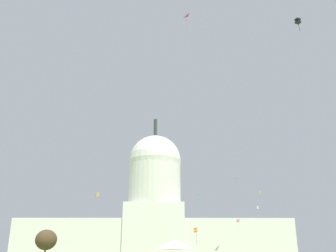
% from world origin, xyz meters
% --- Properties ---
extents(capitol_building, '(132.61, 27.25, 73.29)m').
position_xyz_m(capitol_building, '(-5.57, 160.98, 21.03)').
color(capitol_building, silver).
rests_on(capitol_building, ground_plane).
extents(tree_west_near, '(9.44, 9.35, 10.75)m').
position_xyz_m(tree_west_near, '(-39.03, 96.74, 7.49)').
color(tree_west_near, '#4C3823').
rests_on(tree_west_near, ground_plane).
extents(kite_orange_low, '(1.26, 1.21, 4.71)m').
position_xyz_m(kite_orange_low, '(8.15, 76.50, 9.27)').
color(kite_orange_low, orange).
extents(kite_pink_low, '(1.18, 1.12, 4.48)m').
position_xyz_m(kite_pink_low, '(26.92, 111.59, 14.90)').
color(kite_pink_low, pink).
extents(kite_green_mid, '(1.91, 1.75, 3.17)m').
position_xyz_m(kite_green_mid, '(31.41, 131.90, 34.48)').
color(kite_green_mid, green).
extents(kite_turquoise_mid, '(1.41, 1.35, 3.70)m').
position_xyz_m(kite_turquoise_mid, '(9.90, 88.53, 20.40)').
color(kite_turquoise_mid, teal).
extents(kite_magenta_high, '(1.38, 1.74, 2.88)m').
position_xyz_m(kite_magenta_high, '(4.84, 43.00, 54.76)').
color(kite_magenta_high, '#D1339E').
extents(kite_white_mid, '(0.74, 0.68, 0.95)m').
position_xyz_m(kite_white_mid, '(34.76, 112.67, 19.92)').
color(kite_white_mid, white).
extents(kite_lime_mid, '(0.67, 0.75, 1.25)m').
position_xyz_m(kite_lime_mid, '(29.83, 87.80, 21.56)').
color(kite_lime_mid, '#8CD133').
extents(kite_gold_mid, '(1.35, 1.33, 1.29)m').
position_xyz_m(kite_gold_mid, '(-22.69, 93.29, 21.70)').
color(kite_gold_mid, gold).
extents(kite_black_high, '(1.10, 1.12, 2.72)m').
position_xyz_m(kite_black_high, '(24.69, 29.30, 44.42)').
color(kite_black_high, black).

